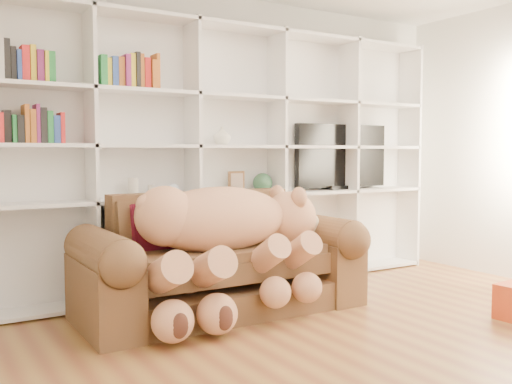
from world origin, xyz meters
TOP-DOWN VIEW (x-y plane):
  - floor at (0.00, 0.00)m, footprint 5.00×5.00m
  - wall_back at (0.00, 2.50)m, footprint 5.00×0.02m
  - bookshelf at (-0.24, 2.36)m, footprint 4.43×0.35m
  - sofa at (-0.50, 1.68)m, footprint 2.19×0.95m
  - teddy_bear at (-0.55, 1.49)m, footprint 1.69×0.91m
  - throw_pillow at (-0.97, 1.83)m, footprint 0.40×0.24m
  - tv at (1.28, 2.35)m, footprint 1.13×0.18m
  - picture_frame at (-0.00, 2.30)m, footprint 0.16×0.04m
  - green_vase at (0.28, 2.30)m, footprint 0.19×0.19m
  - figurine_tall at (-0.98, 2.30)m, footprint 0.10×0.10m
  - figurine_short at (-0.82, 2.30)m, footprint 0.08×0.08m
  - snow_globe at (-0.62, 2.30)m, footprint 0.11×0.11m
  - shelf_vase at (-0.15, 2.30)m, footprint 0.16×0.16m

SIDE VIEW (x-z plane):
  - floor at x=0.00m, z-range 0.00..0.00m
  - sofa at x=-0.50m, z-range -0.11..0.81m
  - teddy_bear at x=-0.55m, z-range 0.16..1.14m
  - throw_pillow at x=-0.97m, z-range 0.46..0.87m
  - figurine_short at x=-0.82m, z-range 0.86..0.97m
  - snow_globe at x=-0.62m, z-range 0.87..0.98m
  - figurine_tall at x=-0.98m, z-range 0.86..1.04m
  - green_vase at x=0.28m, z-range 0.86..1.05m
  - picture_frame at x=0.00m, z-range 0.88..1.08m
  - tv at x=1.28m, z-range 0.86..1.53m
  - bookshelf at x=-0.24m, z-range 0.11..2.51m
  - wall_back at x=0.00m, z-range 0.00..2.70m
  - shelf_vase at x=-0.15m, z-range 1.31..1.48m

